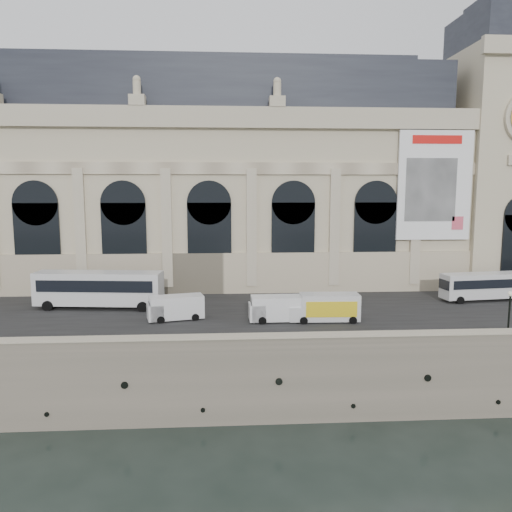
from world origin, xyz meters
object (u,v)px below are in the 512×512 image
at_px(bus_left, 99,288).
at_px(van_c, 173,308).
at_px(lamp_right, 509,316).
at_px(box_truck, 326,308).
at_px(bus_right, 487,285).
at_px(van_b, 276,309).

height_order(bus_left, van_c, bus_left).
height_order(bus_left, lamp_right, lamp_right).
bearing_deg(box_truck, bus_left, 163.91).
height_order(bus_right, box_truck, bus_right).
xyz_separation_m(bus_right, van_b, (-24.88, -7.41, -0.52)).
relative_size(bus_right, van_c, 1.94).
relative_size(van_c, box_truck, 0.84).
height_order(bus_right, van_b, bus_right).
height_order(van_b, lamp_right, lamp_right).
xyz_separation_m(van_b, lamp_right, (19.03, -6.91, 0.81)).
height_order(bus_right, lamp_right, lamp_right).
xyz_separation_m(van_b, box_truck, (4.78, -0.27, 0.09)).
distance_m(bus_left, van_b, 19.26).
distance_m(bus_right, lamp_right, 15.47).
relative_size(box_truck, lamp_right, 1.62).
xyz_separation_m(bus_right, van_c, (-34.73, -6.27, -0.57)).
bearing_deg(van_b, bus_left, 160.73).
relative_size(bus_left, van_c, 2.40).
height_order(box_truck, lamp_right, lamp_right).
relative_size(bus_right, box_truck, 1.63).
bearing_deg(lamp_right, box_truck, 155.00).
xyz_separation_m(bus_left, bus_right, (43.04, 1.06, -0.43)).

